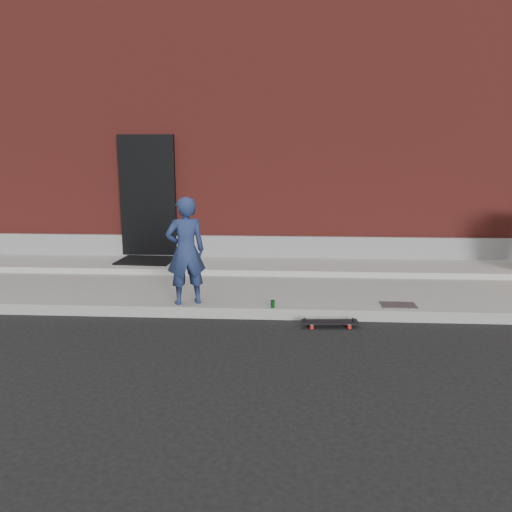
{
  "coord_description": "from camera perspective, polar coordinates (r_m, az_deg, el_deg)",
  "views": [
    {
      "loc": [
        0.01,
        -6.33,
        2.14
      ],
      "look_at": [
        -0.43,
        0.8,
        0.7
      ],
      "focal_mm": 35.0,
      "sensor_mm": 36.0,
      "label": 1
    }
  ],
  "objects": [
    {
      "name": "apron",
      "position": [
        8.94,
        3.37,
        -1.16
      ],
      "size": [
        20.0,
        1.2,
        0.1
      ],
      "primitive_type": "cube",
      "color": "#969691",
      "rests_on": "sidewalk"
    },
    {
      "name": "building",
      "position": [
        13.33,
        3.56,
        12.91
      ],
      "size": [
        20.0,
        8.1,
        5.0
      ],
      "color": "maroon",
      "rests_on": "ground"
    },
    {
      "name": "sidewalk",
      "position": [
        8.1,
        3.34,
        -3.41
      ],
      "size": [
        20.0,
        3.0,
        0.15
      ],
      "primitive_type": "cube",
      "color": "gray",
      "rests_on": "ground"
    },
    {
      "name": "child",
      "position": [
        6.78,
        -8.03,
        0.58
      ],
      "size": [
        0.63,
        0.53,
        1.46
      ],
      "primitive_type": "imported",
      "rotation": [
        0.0,
        0.0,
        3.54
      ],
      "color": "#1B284E",
      "rests_on": "sidewalk"
    },
    {
      "name": "ground",
      "position": [
        6.68,
        3.28,
        -7.32
      ],
      "size": [
        80.0,
        80.0,
        0.0
      ],
      "primitive_type": "plane",
      "color": "black",
      "rests_on": "ground"
    },
    {
      "name": "soda_can",
      "position": [
        6.67,
        1.92,
        -5.51
      ],
      "size": [
        0.07,
        0.07,
        0.11
      ],
      "primitive_type": "cylinder",
      "rotation": [
        0.0,
        0.0,
        0.16
      ],
      "color": "#1A8426",
      "rests_on": "sidewalk"
    },
    {
      "name": "utility_plate",
      "position": [
        7.05,
        15.98,
        -5.42
      ],
      "size": [
        0.47,
        0.3,
        0.01
      ],
      "primitive_type": "cube",
      "rotation": [
        0.0,
        0.0,
        -0.01
      ],
      "color": "#4C4C51",
      "rests_on": "sidewalk"
    },
    {
      "name": "doormat",
      "position": [
        9.32,
        -12.45,
        -0.5
      ],
      "size": [
        1.01,
        0.84,
        0.03
      ],
      "primitive_type": "cube",
      "rotation": [
        0.0,
        0.0,
        -0.06
      ],
      "color": "black",
      "rests_on": "apron"
    },
    {
      "name": "skateboard",
      "position": [
        6.46,
        8.44,
        -7.51
      ],
      "size": [
        0.7,
        0.23,
        0.08
      ],
      "color": "#B61212",
      "rests_on": "ground"
    }
  ]
}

